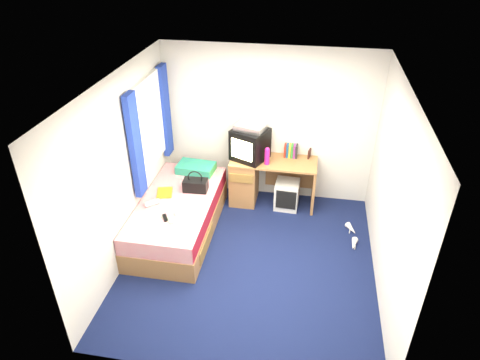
% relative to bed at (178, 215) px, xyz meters
% --- Properties ---
extents(ground, '(3.40, 3.40, 0.00)m').
position_rel_bed_xyz_m(ground, '(1.10, -0.46, -0.27)').
color(ground, '#0C1438').
rests_on(ground, ground).
extents(room_shell, '(3.40, 3.40, 3.40)m').
position_rel_bed_xyz_m(room_shell, '(1.10, -0.46, 1.18)').
color(room_shell, white).
rests_on(room_shell, ground).
extents(bed, '(1.01, 2.00, 0.54)m').
position_rel_bed_xyz_m(bed, '(0.00, 0.00, 0.00)').
color(bed, '#A57444').
rests_on(bed, ground).
extents(pillow, '(0.58, 0.40, 0.12)m').
position_rel_bed_xyz_m(pillow, '(0.06, 0.80, 0.33)').
color(pillow, '#176D97').
rests_on(pillow, bed).
extents(desk, '(1.30, 0.55, 0.75)m').
position_rel_bed_xyz_m(desk, '(0.96, 0.97, 0.14)').
color(desk, '#A57444').
rests_on(desk, ground).
extents(storage_cube, '(0.37, 0.37, 0.44)m').
position_rel_bed_xyz_m(storage_cube, '(1.47, 0.88, -0.05)').
color(storage_cube, silver).
rests_on(storage_cube, ground).
extents(crt_tv, '(0.62, 0.60, 0.48)m').
position_rel_bed_xyz_m(crt_tv, '(0.87, 0.97, 0.72)').
color(crt_tv, black).
rests_on(crt_tv, desk).
extents(vcr, '(0.49, 0.41, 0.08)m').
position_rel_bed_xyz_m(vcr, '(0.87, 0.98, 1.00)').
color(vcr, '#AEAEB0').
rests_on(vcr, crt_tv).
extents(book_row, '(0.20, 0.13, 0.20)m').
position_rel_bed_xyz_m(book_row, '(1.47, 1.14, 0.58)').
color(book_row, maroon).
rests_on(book_row, desk).
extents(picture_frame, '(0.05, 0.12, 0.14)m').
position_rel_bed_xyz_m(picture_frame, '(1.75, 1.15, 0.55)').
color(picture_frame, black).
rests_on(picture_frame, desk).
extents(pink_water_bottle, '(0.09, 0.09, 0.24)m').
position_rel_bed_xyz_m(pink_water_bottle, '(1.14, 0.85, 0.60)').
color(pink_water_bottle, '#D01D85').
rests_on(pink_water_bottle, desk).
extents(aerosol_can, '(0.05, 0.05, 0.18)m').
position_rel_bed_xyz_m(aerosol_can, '(1.11, 1.03, 0.57)').
color(aerosol_can, silver).
rests_on(aerosol_can, desk).
extents(handbag, '(0.35, 0.21, 0.32)m').
position_rel_bed_xyz_m(handbag, '(0.20, 0.27, 0.37)').
color(handbag, black).
rests_on(handbag, bed).
extents(towel, '(0.29, 0.26, 0.09)m').
position_rel_bed_xyz_m(towel, '(0.23, -0.27, 0.32)').
color(towel, white).
rests_on(towel, bed).
extents(magazine, '(0.27, 0.32, 0.01)m').
position_rel_bed_xyz_m(magazine, '(-0.22, 0.13, 0.28)').
color(magazine, yellow).
rests_on(magazine, bed).
extents(water_bottle, '(0.19, 0.19, 0.07)m').
position_rel_bed_xyz_m(water_bottle, '(-0.29, -0.19, 0.31)').
color(water_bottle, silver).
rests_on(water_bottle, bed).
extents(colour_swatch_fan, '(0.21, 0.18, 0.01)m').
position_rel_bed_xyz_m(colour_swatch_fan, '(0.02, -0.48, 0.28)').
color(colour_swatch_fan, gold).
rests_on(colour_swatch_fan, bed).
extents(remote_control, '(0.12, 0.16, 0.02)m').
position_rel_bed_xyz_m(remote_control, '(-0.02, -0.45, 0.28)').
color(remote_control, black).
rests_on(remote_control, bed).
extents(window_assembly, '(0.11, 1.42, 1.40)m').
position_rel_bed_xyz_m(window_assembly, '(-0.45, 0.44, 1.15)').
color(window_assembly, silver).
rests_on(window_assembly, room_shell).
extents(white_heels, '(0.18, 0.58, 0.09)m').
position_rel_bed_xyz_m(white_heels, '(2.46, 0.24, -0.23)').
color(white_heels, white).
rests_on(white_heels, ground).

